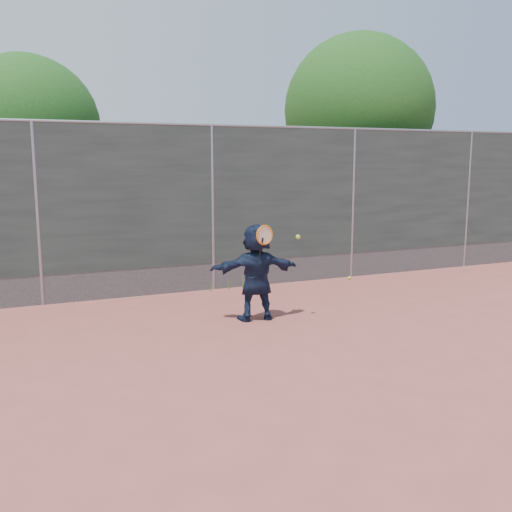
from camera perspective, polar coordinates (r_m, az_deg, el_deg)
name	(u,v)px	position (r m, az deg, el deg)	size (l,w,h in m)	color
ground	(300,344)	(7.59, 4.38, -8.75)	(80.00, 80.00, 0.00)	#9E4C42
player	(256,272)	(8.52, 0.00, -1.61)	(1.35, 0.43, 1.46)	#141D37
ball_ground	(349,278)	(11.65, 9.31, -2.19)	(0.07, 0.07, 0.07)	#B8DC30
fence	(213,205)	(10.47, -4.37, 5.16)	(20.00, 0.06, 3.03)	#38423D
swing_action	(268,236)	(8.29, 1.18, 1.97)	(0.70, 0.16, 0.51)	orange
tree_right	(364,114)	(14.59, 10.72, 13.76)	(3.78, 3.60, 5.39)	#382314
tree_left	(35,133)	(12.96, -21.26, 11.39)	(3.15, 3.00, 4.53)	#382314
weed_clump	(230,282)	(10.67, -2.57, -2.61)	(0.68, 0.07, 0.30)	#387226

